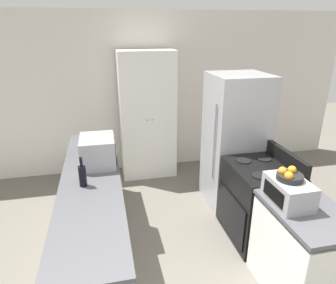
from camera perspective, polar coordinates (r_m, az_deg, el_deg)
The scene contains 10 objects.
wall_back at distance 5.06m, azimuth -4.04°, elevation 9.12°, with size 7.00×0.06×2.60m.
counter_left at distance 3.40m, azimuth -13.82°, elevation -13.70°, with size 0.60×2.79×0.90m.
counter_right at distance 3.11m, azimuth 24.03°, elevation -18.86°, with size 0.60×0.84×0.90m.
pantry_cabinet at distance 4.84m, azimuth -3.97°, elevation 5.06°, with size 0.87×0.52×2.03m.
stove at distance 3.67m, azimuth 16.74°, elevation -10.83°, with size 0.66×0.80×1.06m.
refrigerator at distance 4.12m, azimuth 12.63°, elevation 0.07°, with size 0.74×0.71×1.80m.
microwave at distance 3.40m, azimuth -13.21°, elevation -1.67°, with size 0.38×0.46×0.32m.
wine_bottle at distance 3.00m, azimuth -15.98°, elevation -6.13°, with size 0.07×0.07×0.30m.
toaster_oven at distance 2.82m, azimuth 21.94°, elevation -8.76°, with size 0.29×0.43×0.22m.
fruit_bowl at distance 2.76m, azimuth 22.08°, elevation -5.92°, with size 0.22×0.22×0.10m.
Camera 1 is at (-0.72, -1.32, 2.34)m, focal length 32.00 mm.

